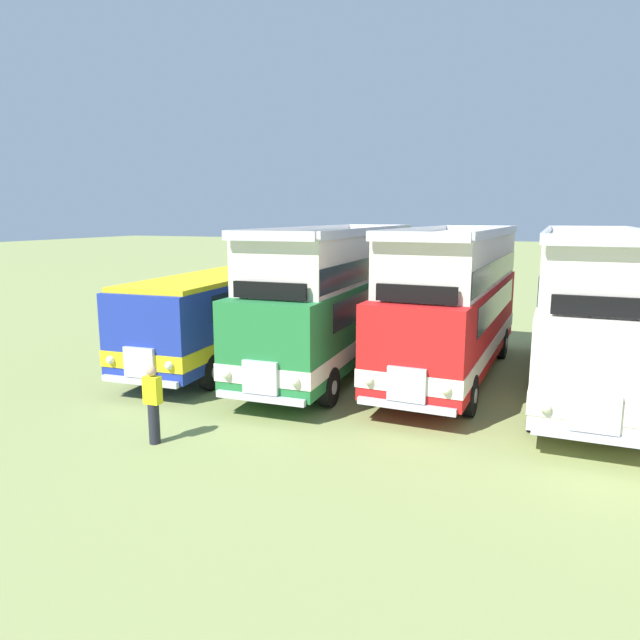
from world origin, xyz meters
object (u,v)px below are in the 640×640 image
object	(u,v)px
bus_first_in_row	(232,308)
bus_third_in_row	(454,300)
marshal_person	(153,404)
bus_fourth_in_row	(588,307)
bus_second_in_row	(338,294)

from	to	relation	value
bus_first_in_row	bus_third_in_row	bearing A→B (deg)	3.46
bus_third_in_row	marshal_person	world-z (taller)	bus_third_in_row
bus_first_in_row	marshal_person	size ratio (longest dim) A/B	6.08
bus_fourth_in_row	marshal_person	distance (m)	11.88
bus_first_in_row	bus_second_in_row	distance (m)	3.79
bus_second_in_row	bus_third_in_row	size ratio (longest dim) A/B	1.14
bus_third_in_row	marshal_person	bearing A→B (deg)	-123.46
bus_second_in_row	bus_fourth_in_row	size ratio (longest dim) A/B	1.04
bus_third_in_row	bus_fourth_in_row	world-z (taller)	same
marshal_person	bus_second_in_row	bearing A→B (deg)	79.67
bus_first_in_row	bus_third_in_row	size ratio (longest dim) A/B	1.04
bus_third_in_row	marshal_person	distance (m)	9.44
bus_second_in_row	bus_fourth_in_row	distance (m)	7.42
bus_fourth_in_row	marshal_person	size ratio (longest dim) A/B	6.43
bus_second_in_row	bus_third_in_row	world-z (taller)	same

